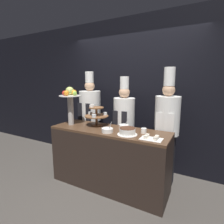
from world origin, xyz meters
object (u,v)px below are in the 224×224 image
object	(u,v)px
serving_bowl_near	(107,130)
chef_left	(90,115)
cake_round	(127,131)
cup_white	(144,131)
chef_center_right	(167,124)
chef_center_left	(124,122)
tiered_stand	(96,115)
cake_square_tray	(151,138)
fruit_pedestal	(70,100)
serving_bowl_far	(124,126)

from	to	relation	value
serving_bowl_near	chef_left	world-z (taller)	chef_left
cake_round	cup_white	xyz separation A→B (m)	(0.18, 0.17, -0.01)
chef_left	chef_center_right	xyz separation A→B (m)	(1.46, -0.00, -0.01)
chef_center_right	chef_center_left	bearing A→B (deg)	180.00
tiered_stand	cake_square_tray	bearing A→B (deg)	-13.65
cake_square_tray	chef_left	xyz separation A→B (m)	(-1.41, 0.67, 0.05)
fruit_pedestal	chef_center_right	bearing A→B (deg)	20.68
fruit_pedestal	serving_bowl_far	size ratio (longest dim) A/B	3.91
chef_center_right	serving_bowl_far	bearing A→B (deg)	-147.37
cake_round	chef_left	xyz separation A→B (m)	(-1.07, 0.64, 0.02)
tiered_stand	chef_center_left	world-z (taller)	chef_center_left
tiered_stand	chef_left	world-z (taller)	chef_left
fruit_pedestal	chef_left	world-z (taller)	chef_left
cake_round	serving_bowl_near	bearing A→B (deg)	-173.62
cup_white	cake_square_tray	bearing A→B (deg)	-50.98
tiered_stand	cup_white	bearing A→B (deg)	-2.40
serving_bowl_near	serving_bowl_far	size ratio (longest dim) A/B	1.03
cake_round	serving_bowl_far	size ratio (longest dim) A/B	1.72
cup_white	cake_square_tray	distance (m)	0.26
cake_square_tray	serving_bowl_near	xyz separation A→B (m)	(-0.64, -0.00, 0.01)
cake_round	chef_center_right	distance (m)	0.75
tiered_stand	chef_left	bearing A→B (deg)	134.85
chef_left	chef_center_right	bearing A→B (deg)	-0.00
cup_white	cake_square_tray	world-z (taller)	cup_white
fruit_pedestal	cup_white	world-z (taller)	fruit_pedestal
cup_white	serving_bowl_far	world-z (taller)	serving_bowl_far
cake_round	serving_bowl_near	distance (m)	0.30
cake_square_tray	fruit_pedestal	bearing A→B (deg)	175.41
serving_bowl_near	chef_center_left	world-z (taller)	chef_center_left
chef_center_left	chef_center_right	bearing A→B (deg)	-0.00
cup_white	cake_square_tray	xyz separation A→B (m)	(0.17, -0.20, -0.02)
tiered_stand	chef_center_left	xyz separation A→B (m)	(0.30, 0.43, -0.17)
tiered_stand	cup_white	size ratio (longest dim) A/B	4.90
chef_left	chef_center_right	size ratio (longest dim) A/B	0.98
fruit_pedestal	chef_center_right	world-z (taller)	chef_center_right
cup_white	chef_left	world-z (taller)	chef_left
cake_round	serving_bowl_far	world-z (taller)	serving_bowl_far
tiered_stand	serving_bowl_far	size ratio (longest dim) A/B	2.40
fruit_pedestal	chef_center_left	size ratio (longest dim) A/B	0.36
cup_white	cake_square_tray	size ratio (longest dim) A/B	0.29
tiered_stand	cup_white	world-z (taller)	tiered_stand
cup_white	chef_left	distance (m)	1.32
serving_bowl_near	chef_center_left	xyz separation A→B (m)	(-0.04, 0.67, -0.02)
serving_bowl_near	chef_left	xyz separation A→B (m)	(-0.77, 0.67, 0.03)
tiered_stand	serving_bowl_far	xyz separation A→B (m)	(0.47, 0.06, -0.15)
cake_square_tray	chef_center_left	distance (m)	0.95
cake_square_tray	chef_center_right	world-z (taller)	chef_center_right
serving_bowl_far	cake_round	bearing A→B (deg)	-57.42
cake_round	chef_center_left	xyz separation A→B (m)	(-0.34, 0.64, -0.04)
cake_round	tiered_stand	bearing A→B (deg)	161.91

